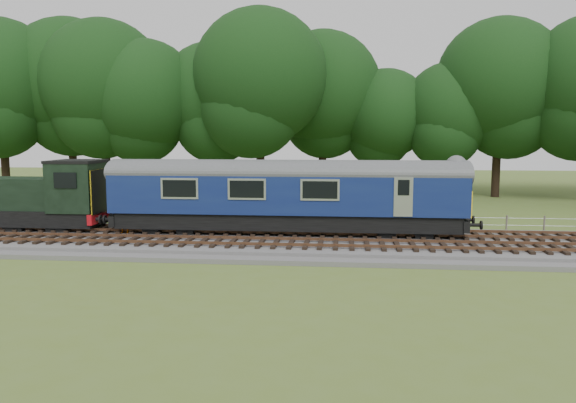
# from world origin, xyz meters

# --- Properties ---
(ground) EXTENTS (120.00, 120.00, 0.00)m
(ground) POSITION_xyz_m (0.00, 0.00, 0.00)
(ground) COLOR #556B27
(ground) RESTS_ON ground
(ballast) EXTENTS (70.00, 7.00, 0.35)m
(ballast) POSITION_xyz_m (0.00, 0.00, 0.17)
(ballast) COLOR #4C4C4F
(ballast) RESTS_ON ground
(track_north) EXTENTS (67.20, 2.40, 0.21)m
(track_north) POSITION_xyz_m (0.00, 1.40, 0.42)
(track_north) COLOR black
(track_north) RESTS_ON ballast
(track_south) EXTENTS (67.20, 2.40, 0.21)m
(track_south) POSITION_xyz_m (0.00, -1.60, 0.42)
(track_south) COLOR black
(track_south) RESTS_ON ballast
(fence) EXTENTS (64.00, 0.12, 1.00)m
(fence) POSITION_xyz_m (0.00, 4.50, 0.00)
(fence) COLOR #6B6054
(fence) RESTS_ON ground
(tree_line) EXTENTS (70.00, 8.00, 18.00)m
(tree_line) POSITION_xyz_m (0.00, 22.00, 0.00)
(tree_line) COLOR black
(tree_line) RESTS_ON ground
(dmu_railcar) EXTENTS (18.05, 2.86, 3.88)m
(dmu_railcar) POSITION_xyz_m (-1.92, 1.40, 2.61)
(dmu_railcar) COLOR black
(dmu_railcar) RESTS_ON ground
(shunter_loco) EXTENTS (8.92, 2.60, 3.38)m
(shunter_loco) POSITION_xyz_m (-15.85, 1.40, 1.97)
(shunter_loco) COLOR black
(shunter_loco) RESTS_ON ground
(worker) EXTENTS (0.68, 0.49, 1.71)m
(worker) POSITION_xyz_m (-10.25, 0.56, 1.21)
(worker) COLOR orange
(worker) RESTS_ON ballast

